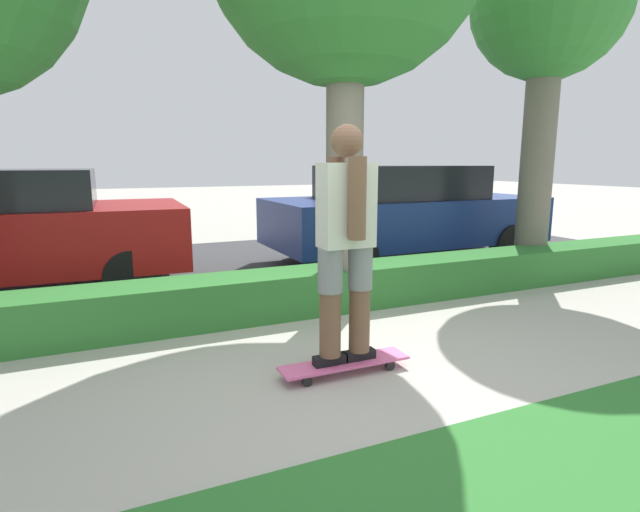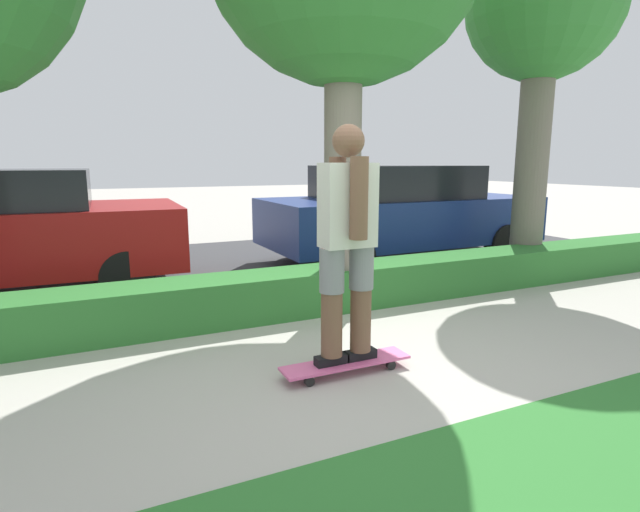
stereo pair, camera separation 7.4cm
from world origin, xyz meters
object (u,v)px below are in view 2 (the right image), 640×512
tree_far (543,13)px  parked_car_front (9,231)px  skater_person (347,240)px  parked_car_middle (400,212)px  skateboard (346,363)px

tree_far → parked_car_front: tree_far is taller
skater_person → parked_car_middle: bearing=51.2°
tree_far → parked_car_middle: size_ratio=1.05×
skater_person → parked_car_middle: 4.68m
skater_person → tree_far: bearing=26.4°
skateboard → skater_person: bearing=-166.0°
skater_person → parked_car_front: size_ratio=0.45×
skater_person → tree_far: 5.10m
skateboard → parked_car_front: size_ratio=0.26×
skateboard → skater_person: skater_person is taller
parked_car_front → parked_car_middle: parked_car_middle is taller
skateboard → parked_car_front: bearing=124.6°
skater_person → parked_car_middle: skater_person is taller
tree_far → parked_car_front: 7.32m
skateboard → parked_car_middle: (2.93, 3.65, 0.72)m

